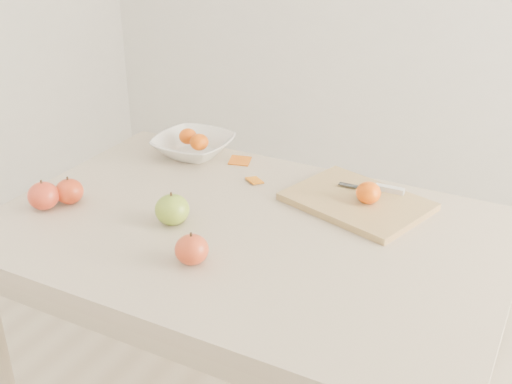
% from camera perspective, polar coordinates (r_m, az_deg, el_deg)
% --- Properties ---
extents(table, '(1.20, 0.80, 0.75)m').
position_cam_1_polar(table, '(1.57, -0.85, -6.25)').
color(table, '#C1B092').
rests_on(table, ground).
extents(cutting_board, '(0.39, 0.33, 0.02)m').
position_cam_1_polar(cutting_board, '(1.63, 8.98, -0.85)').
color(cutting_board, tan).
rests_on(cutting_board, table).
extents(board_tangerine, '(0.06, 0.06, 0.05)m').
position_cam_1_polar(board_tangerine, '(1.60, 9.96, -0.06)').
color(board_tangerine, orange).
rests_on(board_tangerine, cutting_board).
extents(fruit_bowl, '(0.23, 0.23, 0.06)m').
position_cam_1_polar(fruit_bowl, '(1.91, -5.58, 4.09)').
color(fruit_bowl, white).
rests_on(fruit_bowl, table).
extents(bowl_tangerine_near, '(0.05, 0.05, 0.05)m').
position_cam_1_polar(bowl_tangerine_near, '(1.92, -6.07, 4.96)').
color(bowl_tangerine_near, '#D24A07').
rests_on(bowl_tangerine_near, fruit_bowl).
extents(bowl_tangerine_far, '(0.06, 0.06, 0.05)m').
position_cam_1_polar(bowl_tangerine_far, '(1.87, -5.08, 4.45)').
color(bowl_tangerine_far, '#D55107').
rests_on(bowl_tangerine_far, fruit_bowl).
extents(orange_peel_a, '(0.07, 0.06, 0.01)m').
position_cam_1_polar(orange_peel_a, '(1.86, -1.44, 2.68)').
color(orange_peel_a, '#C5580D').
rests_on(orange_peel_a, table).
extents(orange_peel_b, '(0.06, 0.05, 0.01)m').
position_cam_1_polar(orange_peel_b, '(1.74, -0.13, 0.98)').
color(orange_peel_b, orange).
rests_on(orange_peel_b, table).
extents(paring_knife, '(0.17, 0.05, 0.01)m').
position_cam_1_polar(paring_knife, '(1.68, 11.32, 0.28)').
color(paring_knife, silver).
rests_on(paring_knife, cutting_board).
extents(apple_green, '(0.08, 0.08, 0.07)m').
position_cam_1_polar(apple_green, '(1.53, -7.46, -1.56)').
color(apple_green, '#5D8523').
rests_on(apple_green, table).
extents(apple_red_c, '(0.07, 0.07, 0.07)m').
position_cam_1_polar(apple_red_c, '(1.37, -5.74, -5.10)').
color(apple_red_c, maroon).
rests_on(apple_red_c, table).
extents(apple_red_b, '(0.07, 0.07, 0.06)m').
position_cam_1_polar(apple_red_b, '(1.68, -16.27, 0.06)').
color(apple_red_b, '#A41402').
rests_on(apple_red_b, table).
extents(apple_red_d, '(0.08, 0.08, 0.07)m').
position_cam_1_polar(apple_red_d, '(1.67, -18.37, -0.32)').
color(apple_red_d, maroon).
rests_on(apple_red_d, table).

